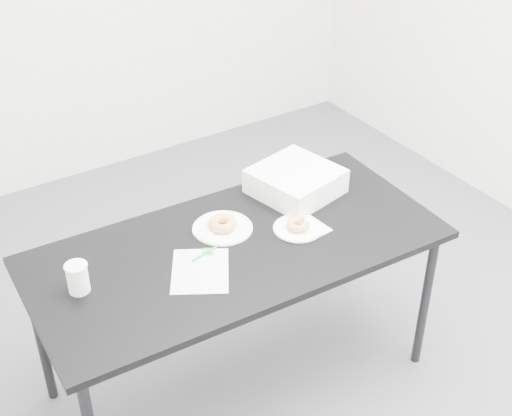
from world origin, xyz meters
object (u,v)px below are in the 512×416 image
donut_far (222,224)px  coffee_cup (78,278)px  table (237,256)px  scorecard (200,271)px  plate_far (223,228)px  plate_near (298,228)px  pen (205,254)px  donut_near (298,225)px  bakery_box (296,181)px

donut_far → coffee_cup: (-0.65, -0.05, 0.03)m
donut_far → table: bearing=-93.1°
table → donut_far: donut_far is taller
scorecard → plate_far: plate_far is taller
plate_far → table: bearing=-93.1°
plate_near → donut_far: size_ratio=1.75×
scorecard → donut_far: bearing=72.7°
scorecard → coffee_cup: (-0.43, 0.14, 0.06)m
pen → donut_near: bearing=-20.2°
plate_near → donut_far: donut_far is taller
pen → plate_near: bearing=-20.2°
coffee_cup → bakery_box: size_ratio=0.35×
pen → donut_far: 0.19m
bakery_box → donut_far: bearing=177.1°
donut_near → coffee_cup: 0.92m
donut_far → bakery_box: bearing=9.6°
plate_far → bakery_box: 0.43m
donut_far → coffee_cup: bearing=-175.1°
plate_near → donut_far: bearing=146.6°
bakery_box → coffee_cup: bearing=174.2°
plate_far → bakery_box: (0.42, 0.07, 0.05)m
table → plate_far: plate_far is taller
scorecard → donut_far: 0.29m
donut_near → bakery_box: 0.29m
pen → bakery_box: size_ratio=0.38×
donut_near → bakery_box: bakery_box is taller
table → bakery_box: bearing=26.8°
scorecard → table: bearing=49.0°
table → coffee_cup: (-0.64, 0.07, 0.12)m
donut_far → bakery_box: 0.43m
donut_near → donut_far: (-0.26, 0.17, 0.00)m
bakery_box → donut_near: bearing=-135.7°
table → plate_near: (0.27, -0.05, 0.06)m
scorecard → plate_far: bearing=72.7°
table → plate_near: bearing=-7.9°
plate_far → donut_far: (0.00, 0.00, 0.02)m
pen → donut_far: (0.15, 0.12, 0.02)m
coffee_cup → bakery_box: coffee_cup is taller
table → coffee_cup: size_ratio=14.22×
coffee_cup → bakery_box: (1.07, 0.13, -0.00)m
pen → plate_near: 0.42m
table → coffee_cup: coffee_cup is taller
pen → donut_near: (0.41, -0.06, 0.02)m
pen → donut_near: size_ratio=1.31×
pen → bakery_box: bakery_box is taller
table → pen: pen is taller
donut_near → coffee_cup: (-0.91, 0.12, 0.04)m
plate_near → donut_near: bearing=0.0°
table → pen: bearing=178.9°
donut_near → plate_far: bearing=146.6°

